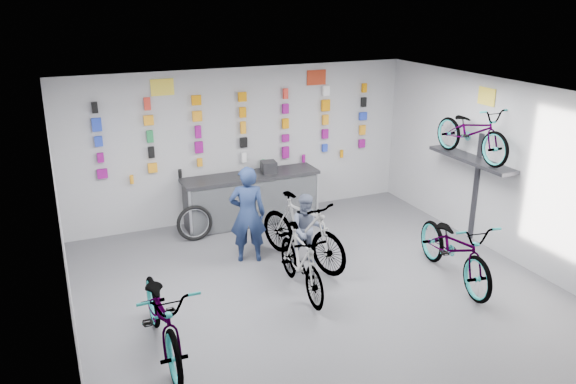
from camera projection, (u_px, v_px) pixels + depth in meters
name	position (u px, v px, depth m)	size (l,w,h in m)	color
floor	(336.00, 308.00, 8.15)	(8.00, 8.00, 0.00)	#4C4C51
ceiling	(343.00, 103.00, 7.14)	(8.00, 8.00, 0.00)	white
wall_back	(242.00, 144.00, 11.10)	(7.00, 7.00, 0.00)	silver
wall_left	(66.00, 258.00, 6.33)	(8.00, 8.00, 0.00)	silver
wall_right	(532.00, 180.00, 8.96)	(8.00, 8.00, 0.00)	silver
counter	(252.00, 199.00, 11.04)	(2.70, 0.66, 1.00)	black
merch_wall	(241.00, 130.00, 10.92)	(5.57, 0.08, 1.56)	#880D73
wall_bracket	(472.00, 164.00, 9.95)	(0.39, 1.90, 2.00)	#333338
sign_left	(162.00, 87.00, 10.11)	(0.42, 0.02, 0.30)	yellow
sign_right	(316.00, 77.00, 11.28)	(0.42, 0.02, 0.30)	red
sign_side	(487.00, 96.00, 9.61)	(0.02, 0.40, 0.30)	yellow
bike_left	(163.00, 314.00, 6.98)	(0.73, 2.08, 1.09)	gray
bike_center	(301.00, 261.00, 8.44)	(0.48, 1.71, 1.03)	gray
bike_right	(455.00, 248.00, 8.80)	(0.73, 2.09, 1.10)	gray
bike_service	(302.00, 230.00, 9.33)	(0.56, 1.97, 1.19)	gray
bike_wall	(472.00, 132.00, 9.72)	(0.63, 1.80, 0.95)	gray
clerk	(248.00, 214.00, 9.36)	(0.61, 0.40, 1.67)	navy
customer	(307.00, 230.00, 9.30)	(0.60, 0.47, 1.23)	slate
spare_wheel	(195.00, 223.00, 10.30)	(0.67, 0.15, 0.67)	black
register	(269.00, 167.00, 10.98)	(0.28, 0.30, 0.22)	black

